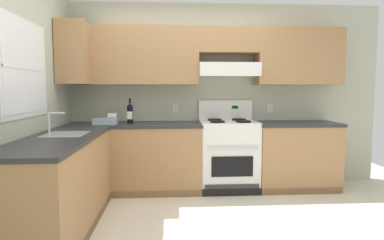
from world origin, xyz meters
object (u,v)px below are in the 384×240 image
object	(u,v)px
wine_bottle	(130,113)
paper_towel_roll	(113,118)
bowl	(106,122)
stove	(228,154)

from	to	relation	value
wine_bottle	paper_towel_roll	xyz separation A→B (m)	(-0.24, 0.11, -0.07)
bowl	stove	bearing A→B (deg)	3.61
paper_towel_roll	bowl	bearing A→B (deg)	-105.72
stove	wine_bottle	bearing A→B (deg)	-179.47
bowl	paper_towel_roll	world-z (taller)	paper_towel_roll
bowl	paper_towel_roll	distance (m)	0.21
stove	bowl	bearing A→B (deg)	-176.39
stove	bowl	world-z (taller)	stove
stove	wine_bottle	size ratio (longest dim) A/B	3.39
stove	paper_towel_roll	world-z (taller)	stove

